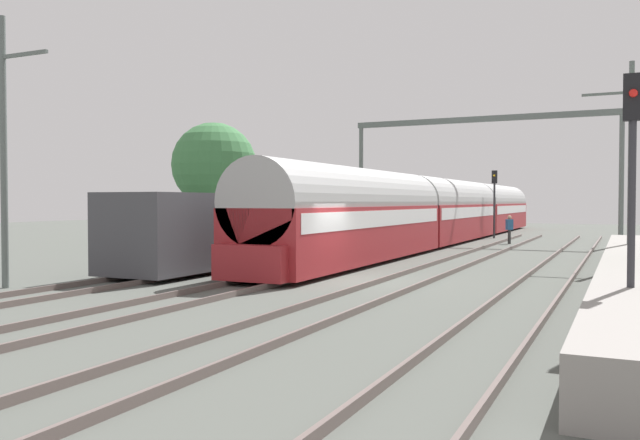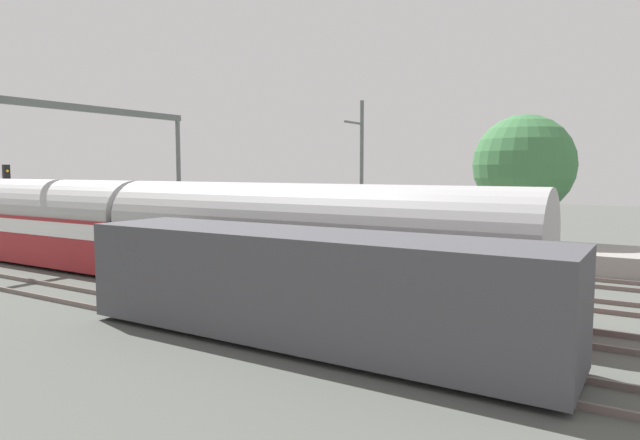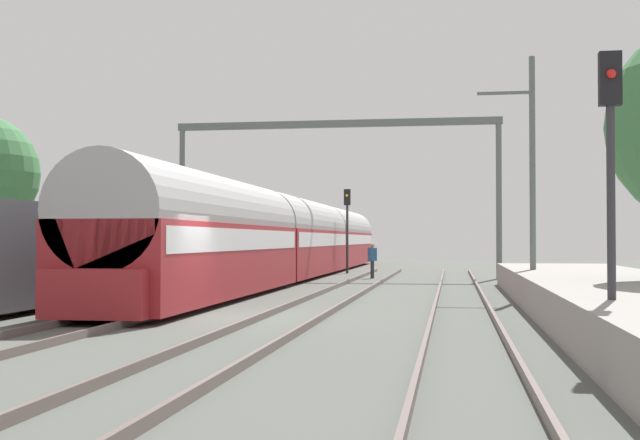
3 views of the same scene
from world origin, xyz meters
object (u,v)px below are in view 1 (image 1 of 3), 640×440
railway_signal_far (494,195)px  catenary_gantry (481,148)px  railway_signal_near (632,168)px  person_crossing (509,227)px  freight_car (235,229)px  passenger_train (450,211)px

railway_signal_far → catenary_gantry: bearing=-89.2°
railway_signal_near → catenary_gantry: (-8.34, 27.03, 2.68)m
person_crossing → railway_signal_far: bearing=62.1°
freight_car → catenary_gantry: catenary_gantry is taller
freight_car → railway_signal_far: 24.78m
person_crossing → railway_signal_near: bearing=-122.7°
freight_car → railway_signal_near: 16.62m
person_crossing → railway_signal_near: (6.46, -26.43, 2.19)m
passenger_train → railway_signal_far: railway_signal_far is taller
freight_car → catenary_gantry: size_ratio=0.79×
person_crossing → catenary_gantry: 5.25m
person_crossing → railway_signal_far: 6.48m
passenger_train → catenary_gantry: size_ratio=3.01×
railway_signal_far → catenary_gantry: catenary_gantry is taller
passenger_train → freight_car: passenger_train is taller
catenary_gantry → person_crossing: bearing=-17.9°
railway_signal_near → person_crossing: bearing=103.7°
railway_signal_near → railway_signal_far: (-8.42, 32.26, -0.17)m
passenger_train → catenary_gantry: 4.41m
railway_signal_near → passenger_train: bearing=110.7°
railway_signal_far → passenger_train: bearing=-111.4°
freight_car → railway_signal_far: bearing=76.2°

